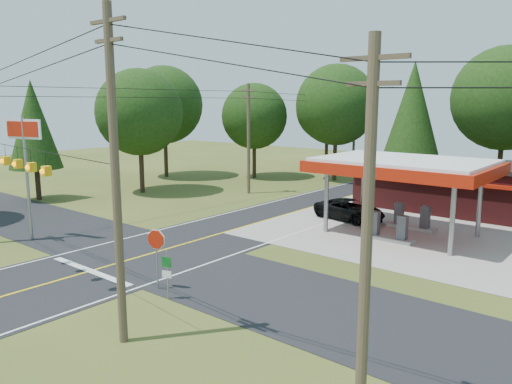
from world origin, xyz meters
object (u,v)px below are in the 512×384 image
Objects in this scene: gas_canopy at (403,168)px; suv_car at (349,210)px; big_stop_sign at (25,149)px; octagonal_stop_sign at (156,244)px.

gas_canopy is 2.01× the size of suv_car.
suv_car is (-4.50, 1.50, -3.53)m from gas_canopy.
big_stop_sign reaches higher than suv_car.
gas_canopy is at bearing 74.35° from octagonal_stop_sign.
suv_car is at bearing 161.57° from gas_canopy.
big_stop_sign reaches higher than gas_canopy.
octagonal_stop_sign reaches higher than suv_car.
big_stop_sign reaches higher than octagonal_stop_sign.
octagonal_stop_sign is at bearing -169.38° from suv_car.
big_stop_sign is at bearing 154.43° from suv_car.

